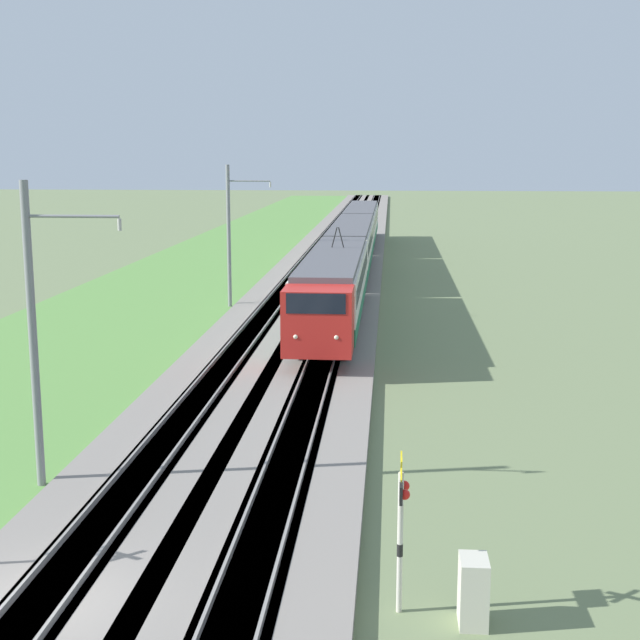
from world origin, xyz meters
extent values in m
plane|color=#6B7A51|center=(0.00, 0.00, 0.00)|extent=(400.00, 400.00, 0.00)
cube|color=gray|center=(50.00, 0.00, 0.15)|extent=(240.00, 4.40, 0.30)
cube|color=gray|center=(50.00, -3.83, 0.15)|extent=(240.00, 4.40, 0.30)
cube|color=#4C4238|center=(50.00, 0.00, 0.15)|extent=(240.00, 1.57, 0.30)
cube|color=gray|center=(50.00, 0.53, 0.38)|extent=(240.00, 0.07, 0.15)
cube|color=gray|center=(50.00, -0.53, 0.38)|extent=(240.00, 0.07, 0.15)
cube|color=#4C4238|center=(50.00, -3.83, 0.15)|extent=(240.00, 1.57, 0.30)
cube|color=gray|center=(50.00, -3.29, 0.38)|extent=(240.00, 0.07, 0.15)
cube|color=gray|center=(50.00, -4.36, 0.38)|extent=(240.00, 0.07, 0.15)
cube|color=#5B8E42|center=(50.00, 7.03, 0.06)|extent=(240.00, 13.93, 0.12)
cube|color=red|center=(19.05, -3.83, 2.30)|extent=(2.25, 2.73, 2.60)
cube|color=black|center=(18.71, -3.83, 3.17)|extent=(1.62, 2.27, 0.78)
sphere|color=#F2EAC6|center=(17.97, -3.04, 1.88)|extent=(0.20, 0.20, 0.20)
sphere|color=#F2EAC6|center=(17.97, -4.61, 1.88)|extent=(0.20, 0.20, 0.20)
cube|color=#196B47|center=(29.13, -3.83, 1.36)|extent=(17.91, 2.84, 0.73)
cube|color=silver|center=(29.13, -3.83, 2.67)|extent=(17.91, 2.84, 1.87)
cube|color=black|center=(29.13, -3.83, 2.82)|extent=(16.48, 2.86, 0.79)
cube|color=#515156|center=(29.13, -3.83, 3.73)|extent=(17.91, 2.61, 0.25)
cube|color=black|center=(29.13, -3.83, 0.72)|extent=(17.02, 2.41, 0.55)
cylinder|color=black|center=(21.98, -3.29, 0.88)|extent=(0.86, 0.12, 0.86)
cylinder|color=black|center=(21.98, -4.36, 0.88)|extent=(0.86, 0.12, 0.86)
cube|color=#196B47|center=(48.77, -3.83, 1.36)|extent=(20.17, 2.84, 0.73)
cube|color=silver|center=(48.77, -3.83, 2.67)|extent=(20.17, 2.84, 1.87)
cube|color=black|center=(48.77, -3.83, 2.82)|extent=(18.55, 2.86, 0.79)
cube|color=#515156|center=(48.77, -3.83, 3.73)|extent=(20.17, 2.61, 0.25)
cube|color=black|center=(48.77, -3.83, 0.72)|extent=(19.16, 2.41, 0.55)
cube|color=#196B47|center=(69.54, -3.83, 1.36)|extent=(20.17, 2.84, 0.73)
cube|color=silver|center=(69.54, -3.83, 2.67)|extent=(20.17, 2.84, 1.87)
cube|color=black|center=(69.54, -3.83, 2.82)|extent=(18.55, 2.86, 0.79)
cube|color=#515156|center=(69.54, -3.83, 3.73)|extent=(20.17, 2.61, 0.25)
cube|color=black|center=(69.54, -3.83, 0.72)|extent=(19.16, 2.41, 0.55)
cylinder|color=black|center=(31.82, -3.65, 4.40)|extent=(0.06, 0.33, 1.08)
cylinder|color=black|center=(31.82, -4.00, 4.40)|extent=(0.06, 0.33, 1.08)
cube|color=black|center=(21.98, -3.83, 0.00)|extent=(0.10, 0.10, 0.00)
cylinder|color=beige|center=(0.89, -6.87, 1.42)|extent=(0.11, 0.11, 2.84)
cylinder|color=black|center=(0.89, -6.87, 1.28)|extent=(0.12, 0.12, 0.25)
cube|color=black|center=(0.89, -6.87, 2.49)|extent=(0.70, 0.06, 0.36)
sphere|color=red|center=(1.12, -6.94, 2.49)|extent=(0.20, 0.20, 0.20)
sphere|color=red|center=(0.67, -6.94, 2.49)|extent=(0.20, 0.20, 0.20)
cube|color=yellow|center=(0.89, -6.87, 2.96)|extent=(0.49, 0.03, 0.49)
cube|color=yellow|center=(0.89, -6.87, 2.96)|extent=(0.49, 0.03, 0.49)
cylinder|color=slate|center=(6.60, 2.53, 4.06)|extent=(0.22, 0.22, 8.12)
cylinder|color=slate|center=(6.60, 1.33, 7.22)|extent=(0.08, 2.40, 0.08)
cylinder|color=#B2ADA8|center=(6.60, 0.13, 7.02)|extent=(0.10, 0.10, 0.30)
cylinder|color=slate|center=(34.69, 2.53, 4.08)|extent=(0.22, 0.22, 8.15)
cylinder|color=slate|center=(34.69, 1.33, 7.25)|extent=(0.08, 2.40, 0.08)
cylinder|color=#B2ADA8|center=(34.69, 0.13, 7.05)|extent=(0.10, 0.10, 0.30)
cube|color=beige|center=(0.54, -8.26, 0.66)|extent=(0.77, 0.54, 1.32)
camera|label=1|loc=(-15.15, -6.60, 8.77)|focal=50.00mm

